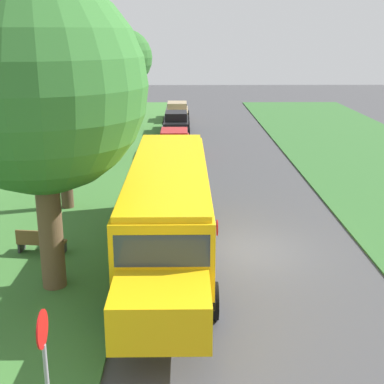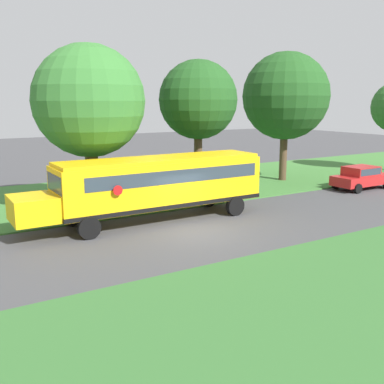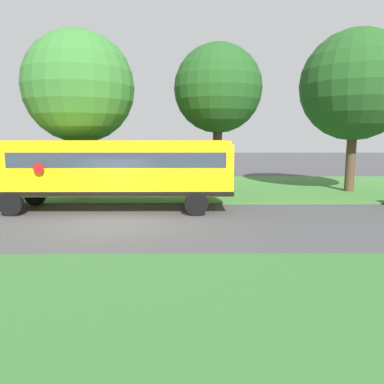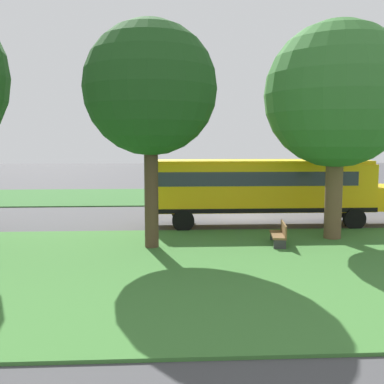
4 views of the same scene
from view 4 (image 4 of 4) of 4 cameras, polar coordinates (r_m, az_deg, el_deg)
name	(u,v)px [view 4 (image 4 of 4)]	position (r m, az deg, el deg)	size (l,w,h in m)	color
ground_plane	(242,216)	(24.53, 6.42, -3.10)	(120.00, 120.00, 0.00)	#424244
grass_verge	(294,267)	(14.98, 12.81, -9.22)	(12.00, 80.00, 0.08)	#3D7533
grass_far_side	(222,196)	(33.35, 3.88, -0.49)	(10.00, 80.00, 0.07)	#33662D
school_bus	(265,186)	(21.76, 9.24, 0.76)	(2.85, 12.42, 3.16)	yellow
oak_tree_beside_bus	(335,94)	(19.21, 17.75, 11.73)	(5.79, 5.79, 8.79)	brown
oak_tree_roadside_mid	(149,88)	(16.75, -5.43, 13.06)	(4.90, 4.90, 8.42)	#4C3826
park_bench	(280,234)	(17.74, 11.07, -5.28)	(1.65, 0.72, 0.92)	brown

